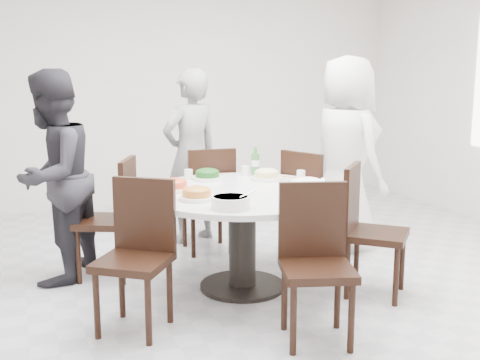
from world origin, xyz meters
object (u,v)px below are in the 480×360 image
object	(u,v)px
chair_n	(207,199)
diner_left	(53,177)
chair_nw	(105,219)
dining_table	(242,240)
rice_bowl	(307,192)
diner_right	(346,154)
chair_sw	(133,258)
soup_bowl	(230,202)
chair_ne	(314,205)
chair_se	(377,231)
chair_s	(318,266)
diner_middle	(191,156)
beverage_bottle	(255,161)

from	to	relation	value
chair_n	diner_left	bearing A→B (deg)	16.26
chair_nw	dining_table	bearing A→B (deg)	80.51
rice_bowl	diner_left	bearing A→B (deg)	143.62
diner_right	dining_table	bearing A→B (deg)	108.15
chair_sw	soup_bowl	bearing A→B (deg)	32.90
soup_bowl	rice_bowl	bearing A→B (deg)	0.99
chair_ne	chair_se	bearing A→B (deg)	156.53
chair_s	diner_right	xyz separation A→B (m)	(1.15, 1.63, 0.40)
diner_left	diner_right	bearing A→B (deg)	122.04
chair_ne	soup_bowl	bearing A→B (deg)	105.55
chair_s	rice_bowl	size ratio (longest dim) A/B	3.41
chair_n	chair_sw	size ratio (longest dim) A/B	1.00
chair_ne	rice_bowl	xyz separation A→B (m)	(-0.56, -0.93, 0.33)
chair_sw	diner_middle	distance (m)	2.05
chair_n	diner_left	distance (m)	1.41
chair_n	chair_sw	distance (m)	1.73
chair_se	rice_bowl	size ratio (longest dim) A/B	3.41
chair_s	soup_bowl	size ratio (longest dim) A/B	3.78
dining_table	chair_sw	xyz separation A→B (m)	(-0.90, -0.45, 0.10)
diner_right	soup_bowl	size ratio (longest dim) A/B	6.92
rice_bowl	dining_table	bearing A→B (deg)	120.97
diner_middle	diner_left	distance (m)	1.46
chair_n	chair_se	distance (m)	1.67
chair_n	chair_s	distance (m)	1.98
chair_sw	beverage_bottle	bearing A→B (deg)	75.16
chair_ne	diner_middle	world-z (taller)	diner_middle
chair_sw	diner_left	xyz separation A→B (m)	(-0.38, 1.13, 0.34)
chair_ne	chair_n	xyz separation A→B (m)	(-0.80, 0.54, 0.00)
chair_se	diner_right	world-z (taller)	diner_right
chair_s	rice_bowl	xyz separation A→B (m)	(0.19, 0.51, 0.33)
dining_table	chair_nw	world-z (taller)	chair_nw
diner_middle	soup_bowl	xyz separation A→B (m)	(-0.27, -1.84, -0.02)
chair_n	chair_se	world-z (taller)	same
chair_s	soup_bowl	xyz separation A→B (m)	(-0.37, 0.50, 0.31)
diner_left	rice_bowl	distance (m)	1.95
chair_nw	chair_se	size ratio (longest dim) A/B	1.00
dining_table	chair_n	xyz separation A→B (m)	(0.04, 0.99, 0.10)
soup_bowl	chair_s	bearing A→B (deg)	-53.68
chair_s	rice_bowl	bearing A→B (deg)	86.50
chair_se	diner_middle	xyz separation A→B (m)	(-0.86, 1.82, 0.34)
chair_n	diner_middle	size ratio (longest dim) A/B	0.58
beverage_bottle	rice_bowl	bearing A→B (deg)	-92.32
chair_s	soup_bowl	bearing A→B (deg)	142.77
beverage_bottle	diner_right	bearing A→B (deg)	6.12
rice_bowl	soup_bowl	xyz separation A→B (m)	(-0.56, -0.01, -0.02)
chair_nw	chair_ne	bearing A→B (deg)	109.13
chair_ne	diner_middle	xyz separation A→B (m)	(-0.84, 0.90, 0.34)
chair_ne	chair_sw	size ratio (longest dim) A/B	1.00
dining_table	diner_left	size ratio (longest dim) A/B	0.92
soup_bowl	chair_nw	bearing A→B (deg)	120.50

